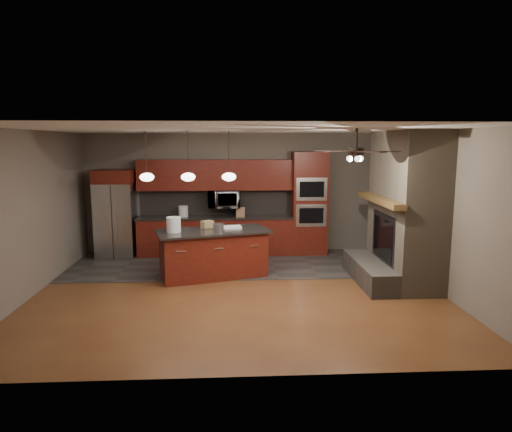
{
  "coord_description": "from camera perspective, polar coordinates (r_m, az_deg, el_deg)",
  "views": [
    {
      "loc": [
        -0.12,
        -7.74,
        2.58
      ],
      "look_at": [
        0.34,
        0.6,
        1.24
      ],
      "focal_mm": 32.0,
      "sensor_mm": 36.0,
      "label": 1
    }
  ],
  "objects": [
    {
      "name": "counter_bucket",
      "position": [
        10.61,
        -9.08,
        0.58
      ],
      "size": [
        0.29,
        0.29,
        0.25
      ],
      "primitive_type": "cylinder",
      "rotation": [
        0.0,
        0.0,
        -0.4
      ],
      "color": "silver",
      "rests_on": "back_cabinetry"
    },
    {
      "name": "microwave",
      "position": [
        10.56,
        -4.0,
        2.14
      ],
      "size": [
        0.73,
        0.41,
        0.5
      ],
      "primitive_type": "imported",
      "color": "silver",
      "rests_on": "back_cabinetry"
    },
    {
      "name": "back_wall",
      "position": [
        10.8,
        -2.53,
        2.84
      ],
      "size": [
        7.0,
        0.02,
        2.8
      ],
      "primitive_type": "cube",
      "color": "#6B6055",
      "rests_on": "ground"
    },
    {
      "name": "pendant_center",
      "position": [
        8.49,
        -8.48,
        4.87
      ],
      "size": [
        0.26,
        0.26,
        0.92
      ],
      "color": "black",
      "rests_on": "ceiling"
    },
    {
      "name": "pendant_right",
      "position": [
        8.46,
        -3.4,
        4.94
      ],
      "size": [
        0.26,
        0.26,
        0.92
      ],
      "color": "black",
      "rests_on": "ceiling"
    },
    {
      "name": "slate_tile_patch",
      "position": [
        9.88,
        -2.39,
        -6.0
      ],
      "size": [
        7.0,
        2.4,
        0.01
      ],
      "primitive_type": "cube",
      "color": "#383532",
      "rests_on": "ground"
    },
    {
      "name": "ceiling",
      "position": [
        7.74,
        -2.34,
        10.75
      ],
      "size": [
        7.0,
        6.0,
        0.02
      ],
      "primitive_type": "cube",
      "color": "white",
      "rests_on": "back_wall"
    },
    {
      "name": "pendant_left",
      "position": [
        8.6,
        -13.48,
        4.77
      ],
      "size": [
        0.26,
        0.26,
        0.92
      ],
      "color": "black",
      "rests_on": "ceiling"
    },
    {
      "name": "kitchen_island",
      "position": [
        8.91,
        -5.36,
        -4.65
      ],
      "size": [
        2.31,
        1.51,
        0.92
      ],
      "rotation": [
        0.0,
        0.0,
        0.28
      ],
      "color": "#582110",
      "rests_on": "ground"
    },
    {
      "name": "cardboard_box",
      "position": [
        9.05,
        -6.12,
        -1.04
      ],
      "size": [
        0.27,
        0.26,
        0.14
      ],
      "primitive_type": "cube",
      "rotation": [
        0.0,
        0.0,
        0.63
      ],
      "color": "#9D8051",
      "rests_on": "kitchen_island"
    },
    {
      "name": "oven_tower",
      "position": [
        10.68,
        6.66,
        1.59
      ],
      "size": [
        0.8,
        0.63,
        2.38
      ],
      "color": "#582110",
      "rests_on": "ground"
    },
    {
      "name": "counter_box",
      "position": [
        10.51,
        -1.95,
        0.51
      ],
      "size": [
        0.2,
        0.16,
        0.22
      ],
      "primitive_type": "cube",
      "rotation": [
        0.0,
        0.0,
        -0.05
      ],
      "color": "#95694D",
      "rests_on": "back_cabinetry"
    },
    {
      "name": "right_wall",
      "position": [
        8.62,
        21.68,
        0.61
      ],
      "size": [
        0.02,
        6.0,
        2.8
      ],
      "primitive_type": "cube",
      "color": "#6B6055",
      "rests_on": "ground"
    },
    {
      "name": "white_bucket",
      "position": [
        8.7,
        -10.25,
        -1.07
      ],
      "size": [
        0.27,
        0.27,
        0.29
      ],
      "primitive_type": "cylinder",
      "rotation": [
        0.0,
        0.0,
        -0.0
      ],
      "color": "silver",
      "rests_on": "kitchen_island"
    },
    {
      "name": "ground",
      "position": [
        8.15,
        -2.21,
        -9.33
      ],
      "size": [
        7.0,
        7.0,
        0.0
      ],
      "primitive_type": "plane",
      "color": "brown",
      "rests_on": "ground"
    },
    {
      "name": "paint_can",
      "position": [
        8.75,
        -4.68,
        -1.39
      ],
      "size": [
        0.23,
        0.23,
        0.14
      ],
      "primitive_type": "cylinder",
      "rotation": [
        0.0,
        0.0,
        0.15
      ],
      "color": "#9F9FA3",
      "rests_on": "kitchen_island"
    },
    {
      "name": "fireplace_column",
      "position": [
        8.82,
        17.83,
        0.32
      ],
      "size": [
        1.3,
        2.1,
        2.8
      ],
      "color": "#736652",
      "rests_on": "ground"
    },
    {
      "name": "back_cabinetry",
      "position": [
        10.62,
        -5.06,
        -0.05
      ],
      "size": [
        3.59,
        0.64,
        2.2
      ],
      "color": "#582110",
      "rests_on": "ground"
    },
    {
      "name": "left_wall",
      "position": [
        8.53,
        -26.51,
        0.2
      ],
      "size": [
        0.02,
        6.0,
        2.8
      ],
      "primitive_type": "cube",
      "color": "#6B6055",
      "rests_on": "ground"
    },
    {
      "name": "ceiling_fan",
      "position": [
        7.2,
        12.4,
        7.94
      ],
      "size": [
        1.27,
        1.33,
        0.41
      ],
      "color": "black",
      "rests_on": "ceiling"
    },
    {
      "name": "refrigerator",
      "position": [
        10.8,
        -17.12,
        0.27
      ],
      "size": [
        0.84,
        0.75,
        1.99
      ],
      "color": "silver",
      "rests_on": "ground"
    },
    {
      "name": "paint_tray",
      "position": [
        8.99,
        -3.13,
        -1.41
      ],
      "size": [
        0.42,
        0.32,
        0.04
      ],
      "primitive_type": "cube",
      "rotation": [
        0.0,
        0.0,
        0.13
      ],
      "color": "white",
      "rests_on": "kitchen_island"
    }
  ]
}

